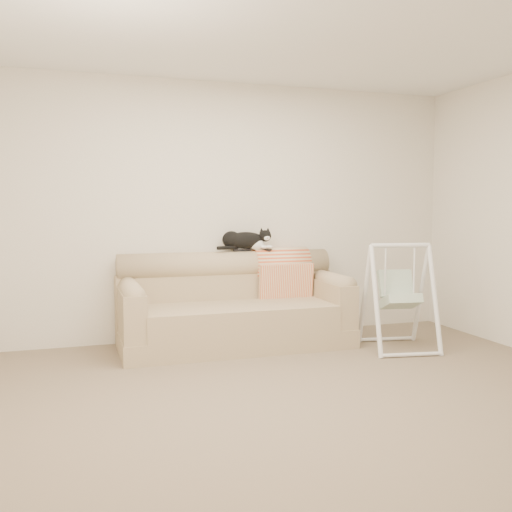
{
  "coord_description": "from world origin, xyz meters",
  "views": [
    {
      "loc": [
        -1.5,
        -3.67,
        1.35
      ],
      "look_at": [
        0.11,
        1.27,
        0.9
      ],
      "focal_mm": 40.0,
      "sensor_mm": 36.0,
      "label": 1
    }
  ],
  "objects_px": {
    "remote_b": "(263,250)",
    "tuxedo_cat": "(245,240)",
    "baby_swing": "(399,296)",
    "remote_a": "(242,250)",
    "sofa": "(233,309)"
  },
  "relations": [
    {
      "from": "sofa",
      "to": "remote_b",
      "type": "bearing_deg",
      "value": 29.95
    },
    {
      "from": "sofa",
      "to": "tuxedo_cat",
      "type": "relative_size",
      "value": 3.75
    },
    {
      "from": "sofa",
      "to": "tuxedo_cat",
      "type": "bearing_deg",
      "value": 51.38
    },
    {
      "from": "remote_b",
      "to": "tuxedo_cat",
      "type": "distance_m",
      "value": 0.21
    },
    {
      "from": "remote_b",
      "to": "baby_swing",
      "type": "xyz_separation_m",
      "value": [
        1.07,
        -0.85,
        -0.4
      ]
    },
    {
      "from": "sofa",
      "to": "remote_b",
      "type": "xyz_separation_m",
      "value": [
        0.38,
        0.22,
        0.56
      ]
    },
    {
      "from": "baby_swing",
      "to": "remote_a",
      "type": "bearing_deg",
      "value": 145.52
    },
    {
      "from": "tuxedo_cat",
      "to": "baby_swing",
      "type": "distance_m",
      "value": 1.61
    },
    {
      "from": "sofa",
      "to": "tuxedo_cat",
      "type": "distance_m",
      "value": 0.73
    },
    {
      "from": "remote_b",
      "to": "baby_swing",
      "type": "height_order",
      "value": "baby_swing"
    },
    {
      "from": "remote_a",
      "to": "baby_swing",
      "type": "xyz_separation_m",
      "value": [
        1.28,
        -0.88,
        -0.41
      ]
    },
    {
      "from": "remote_b",
      "to": "tuxedo_cat",
      "type": "relative_size",
      "value": 0.27
    },
    {
      "from": "tuxedo_cat",
      "to": "baby_swing",
      "type": "relative_size",
      "value": 0.58
    },
    {
      "from": "sofa",
      "to": "baby_swing",
      "type": "relative_size",
      "value": 2.17
    },
    {
      "from": "tuxedo_cat",
      "to": "baby_swing",
      "type": "height_order",
      "value": "tuxedo_cat"
    }
  ]
}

